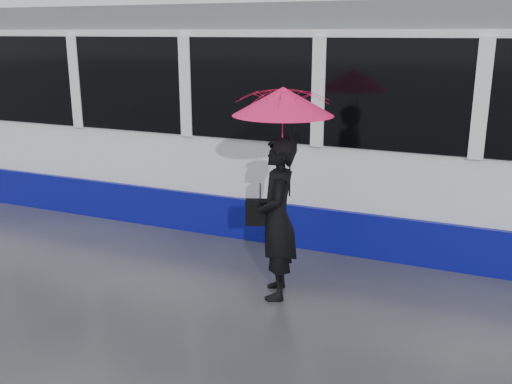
% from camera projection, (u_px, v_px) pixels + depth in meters
% --- Properties ---
extents(ground, '(90.00, 90.00, 0.00)m').
position_uv_depth(ground, '(186.00, 267.00, 7.46)').
color(ground, '#2B2B30').
rests_on(ground, ground).
extents(rails, '(34.00, 1.51, 0.02)m').
position_uv_depth(rails, '(260.00, 213.00, 9.66)').
color(rails, '#3F3D38').
rests_on(rails, ground).
extents(tram, '(26.00, 2.56, 3.35)m').
position_uv_depth(tram, '(148.00, 110.00, 10.04)').
color(tram, white).
rests_on(tram, ground).
extents(woman, '(0.66, 0.80, 1.87)m').
position_uv_depth(woman, '(277.00, 219.00, 6.43)').
color(woman, black).
rests_on(woman, ground).
extents(umbrella, '(1.42, 1.42, 1.26)m').
position_uv_depth(umbrella, '(283.00, 121.00, 6.11)').
color(umbrella, '#F5144C').
rests_on(umbrella, ground).
extents(handbag, '(0.36, 0.25, 0.47)m').
position_uv_depth(handbag, '(260.00, 212.00, 6.52)').
color(handbag, black).
rests_on(handbag, ground).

